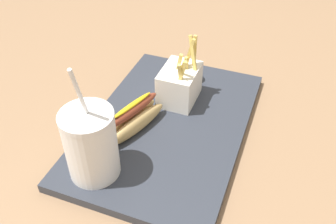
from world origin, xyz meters
TOP-DOWN VIEW (x-y plane):
  - ground_plane at (0.00, 0.00)m, footprint 2.40×2.40m
  - food_tray at (0.00, 0.00)m, footprint 0.49×0.33m
  - soda_cup at (0.18, -0.08)m, footprint 0.10×0.10m
  - fries_basket at (-0.09, -0.00)m, footprint 0.11×0.08m
  - hot_dog_1 at (0.04, -0.06)m, footprint 0.17×0.10m
  - ketchup_cup_1 at (-0.18, 0.01)m, footprint 0.04×0.04m

SIDE VIEW (x-z plane):
  - ground_plane at x=0.00m, z-range -0.02..0.00m
  - food_tray at x=0.00m, z-range 0.00..0.02m
  - ketchup_cup_1 at x=-0.18m, z-range 0.02..0.04m
  - hot_dog_1 at x=0.04m, z-range 0.01..0.08m
  - fries_basket at x=-0.09m, z-range -0.02..0.14m
  - soda_cup at x=0.18m, z-range -0.03..0.21m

